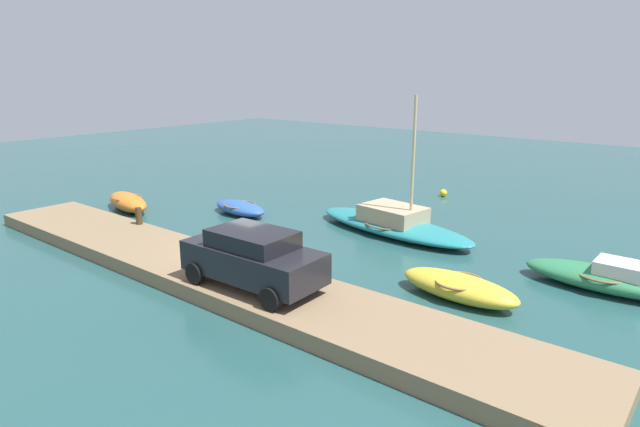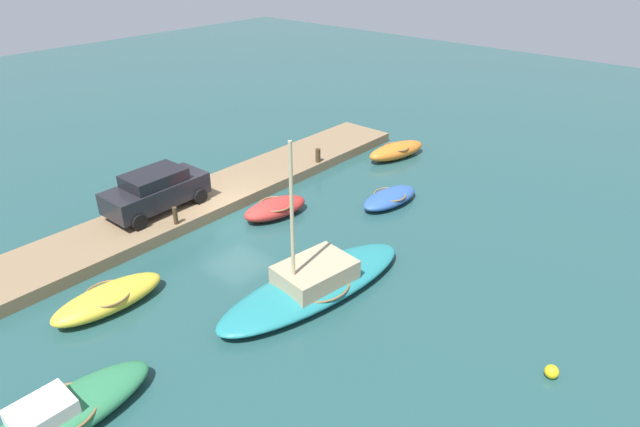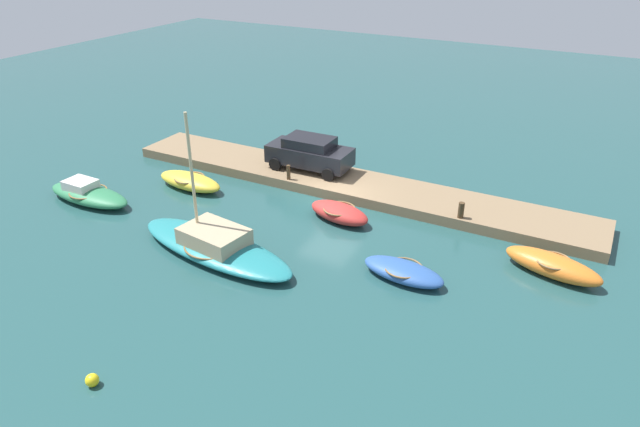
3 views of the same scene
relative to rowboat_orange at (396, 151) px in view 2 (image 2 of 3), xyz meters
The scene contains 12 objects.
ground_plane 10.24m from the rowboat_orange, ahead, with size 84.00×84.00×0.00m, color #234C4C.
dock_platform 10.65m from the rowboat_orange, 18.18° to the right, with size 23.89×3.13×0.49m, color #846B4C.
rowboat_orange is the anchor object (origin of this frame).
rowboat_blue 5.59m from the rowboat_orange, 31.01° to the left, with size 3.29×1.67×0.61m.
dinghy_red 8.96m from the rowboat_orange, ahead, with size 3.17×1.92×0.74m.
motorboat_green 20.54m from the rowboat_orange, 10.54° to the left, with size 4.70×1.75×1.00m.
sailboat_teal 12.90m from the rowboat_orange, 21.80° to the left, with size 7.87×3.34×5.68m.
rowboat_yellow 16.97m from the rowboat_orange, ahead, with size 3.77×1.65×0.73m.
mooring_post_west 4.57m from the rowboat_orange, 26.17° to the right, with size 0.25×0.25×0.70m, color #47331E.
mooring_post_mid_west 12.84m from the rowboat_orange, ahead, with size 0.18×0.18×0.73m, color #47331E.
parked_car 12.95m from the rowboat_orange, 16.35° to the right, with size 4.32×2.12×1.69m.
marker_buoy 16.20m from the rowboat_orange, 49.19° to the left, with size 0.39×0.39×0.39m, color yellow.
Camera 2 is at (12.90, 16.17, 10.94)m, focal length 30.15 mm.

